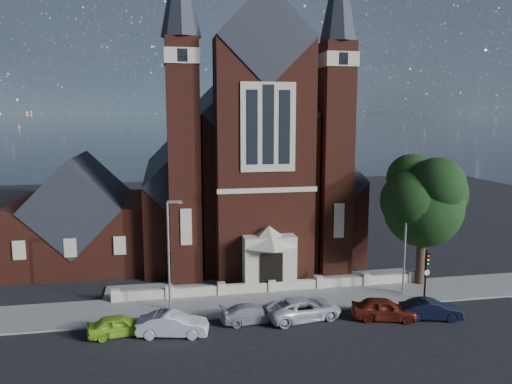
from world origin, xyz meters
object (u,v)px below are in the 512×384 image
car_lime_van (119,325)px  car_navy (431,310)px  street_lamp_left (170,249)px  car_silver_b (252,313)px  street_tree (426,203)px  traffic_signal (426,268)px  street_lamp_right (406,238)px  car_white_suv (303,308)px  church (239,168)px  parish_hall (81,221)px  car_dark_red (384,309)px  car_silver_a (173,324)px

car_lime_van → car_navy: size_ratio=0.95×
street_lamp_left → car_silver_b: 7.25m
street_tree → traffic_signal: bearing=-115.9°
street_lamp_right → traffic_signal: (0.91, -1.57, -2.02)m
car_lime_van → car_white_suv: bearing=-97.1°
car_lime_van → car_navy: (20.97, -1.36, 0.01)m
church → parish_hall: (-16.00, -4.94, -4.17)m
car_navy → street_lamp_left: bearing=86.3°
street_lamp_left → car_dark_red: street_lamp_left is taller
traffic_signal → car_silver_a: 19.14m
traffic_signal → car_lime_van: 22.43m
street_tree → car_silver_b: (-15.16, -4.56, -6.34)m
car_silver_b → car_white_suv: (3.61, -0.14, 0.13)m
parish_hall → car_silver_a: size_ratio=2.69×
parish_hall → car_white_suv: parish_hall is taller
parish_hall → car_silver_b: size_ratio=2.87×
church → car_dark_red: 25.07m
parish_hall → street_lamp_left: parish_hall is taller
church → car_white_suv: church is taller
street_tree → street_lamp_right: street_tree is taller
car_dark_red → car_navy: bearing=-84.8°
car_white_suv → car_silver_a: bearing=87.4°
church → street_lamp_right: 21.76m
car_lime_van → car_silver_b: bearing=-95.5°
street_tree → car_white_suv: size_ratio=1.99×
street_lamp_left → car_navy: street_lamp_left is taller
church → car_lime_van: 26.07m
car_silver_b → car_dark_red: size_ratio=0.96×
car_white_suv → car_navy: 8.81m
car_silver_a → car_silver_b: size_ratio=1.07×
car_lime_van → car_silver_b: (8.71, 0.48, -0.06)m
car_silver_a → car_navy: (17.59, -0.70, -0.06)m
parish_hall → car_lime_van: parish_hall is taller
parish_hall → street_lamp_right: 29.62m
church → car_silver_b: bearing=-96.7°
car_navy → street_tree: bearing=-13.2°
car_navy → car_white_suv: bearing=90.1°
church → street_lamp_right: (10.09, -18.94, -3.59)m
car_silver_b → street_tree: bearing=-77.9°
church → street_tree: church is taller
street_lamp_left → traffic_signal: street_lamp_left is taller
parish_hall → car_silver_a: 19.99m
car_silver_a → parish_hall: bearing=34.3°
church → car_navy: size_ratio=8.40×
church → car_silver_a: 25.36m
street_lamp_left → car_dark_red: 15.45m
parish_hall → street_lamp_left: 16.18m
car_silver_a → street_lamp_right: bearing=-67.5°
church → car_navy: (9.70, -23.63, -7.50)m
church → car_silver_a: bearing=-109.0°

